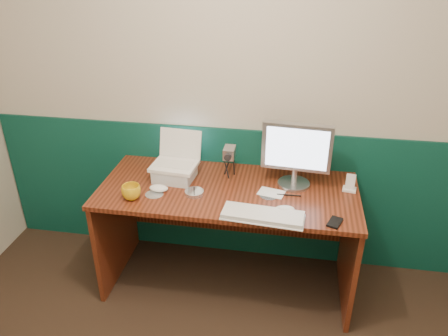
% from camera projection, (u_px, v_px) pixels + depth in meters
% --- Properties ---
extents(back_wall, '(3.50, 0.04, 2.50)m').
position_uv_depth(back_wall, '(238.00, 93.00, 2.80)').
color(back_wall, '#B8AE9C').
rests_on(back_wall, ground).
extents(wainscot, '(3.48, 0.02, 1.00)m').
position_uv_depth(wainscot, '(236.00, 194.00, 3.13)').
color(wainscot, '#08382F').
rests_on(wainscot, ground).
extents(desk, '(1.60, 0.70, 0.75)m').
position_uv_depth(desk, '(228.00, 238.00, 2.88)').
color(desk, '#3D170B').
rests_on(desk, ground).
extents(laptop_riser, '(0.26, 0.22, 0.08)m').
position_uv_depth(laptop_riser, '(175.00, 173.00, 2.79)').
color(laptop_riser, silver).
rests_on(laptop_riser, desk).
extents(laptop, '(0.30, 0.24, 0.23)m').
position_uv_depth(laptop, '(173.00, 151.00, 2.72)').
color(laptop, white).
rests_on(laptop, laptop_riser).
extents(monitor, '(0.43, 0.15, 0.42)m').
position_uv_depth(monitor, '(296.00, 155.00, 2.65)').
color(monitor, '#AAABAF').
rests_on(monitor, desk).
extents(keyboard, '(0.46, 0.19, 0.03)m').
position_uv_depth(keyboard, '(263.00, 216.00, 2.41)').
color(keyboard, silver).
rests_on(keyboard, desk).
extents(mouse_right, '(0.13, 0.09, 0.04)m').
position_uv_depth(mouse_right, '(285.00, 209.00, 2.46)').
color(mouse_right, silver).
rests_on(mouse_right, desk).
extents(mouse_left, '(0.12, 0.08, 0.04)m').
position_uv_depth(mouse_left, '(159.00, 188.00, 2.67)').
color(mouse_left, white).
rests_on(mouse_left, desk).
extents(mug, '(0.12, 0.12, 0.09)m').
position_uv_depth(mug, '(131.00, 192.00, 2.58)').
color(mug, gold).
rests_on(mug, desk).
extents(camcorder, '(0.10, 0.14, 0.22)m').
position_uv_depth(camcorder, '(229.00, 161.00, 2.80)').
color(camcorder, '#B2B1B7').
rests_on(camcorder, desk).
extents(cd_spindle, '(0.11, 0.11, 0.02)m').
position_uv_depth(cd_spindle, '(194.00, 193.00, 2.64)').
color(cd_spindle, silver).
rests_on(cd_spindle, desk).
extents(cd_loose_a, '(0.11, 0.11, 0.00)m').
position_uv_depth(cd_loose_a, '(154.00, 194.00, 2.64)').
color(cd_loose_a, '#B5BDC6').
rests_on(cd_loose_a, desk).
extents(cd_loose_b, '(0.12, 0.12, 0.00)m').
position_uv_depth(cd_loose_b, '(269.00, 195.00, 2.63)').
color(cd_loose_b, silver).
rests_on(cd_loose_b, desk).
extents(pen, '(0.14, 0.01, 0.01)m').
position_uv_depth(pen, '(289.00, 195.00, 2.63)').
color(pen, black).
rests_on(pen, desk).
extents(papers, '(0.17, 0.14, 0.00)m').
position_uv_depth(papers, '(271.00, 193.00, 2.65)').
color(papers, white).
rests_on(papers, desk).
extents(dock, '(0.09, 0.07, 0.02)m').
position_uv_depth(dock, '(349.00, 189.00, 2.68)').
color(dock, white).
rests_on(dock, desk).
extents(music_player, '(0.06, 0.04, 0.10)m').
position_uv_depth(music_player, '(351.00, 181.00, 2.66)').
color(music_player, silver).
rests_on(music_player, dock).
extents(pda, '(0.10, 0.12, 0.01)m').
position_uv_depth(pda, '(335.00, 222.00, 2.37)').
color(pda, black).
rests_on(pda, desk).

